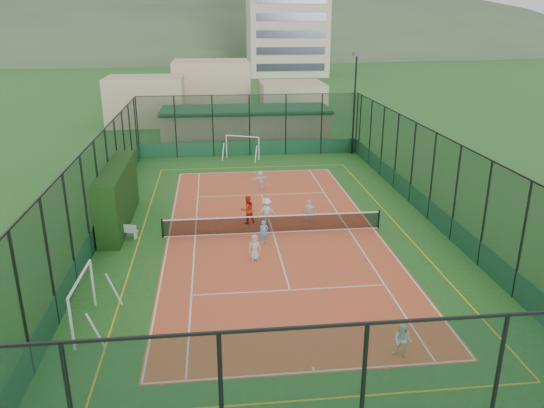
{
  "coord_description": "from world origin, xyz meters",
  "views": [
    {
      "loc": [
        -2.95,
        -26.02,
        10.83
      ],
      "look_at": [
        0.09,
        1.18,
        1.2
      ],
      "focal_mm": 35.0,
      "sensor_mm": 36.0,
      "label": 1
    }
  ],
  "objects_px": {
    "child_far_right": "(309,211)",
    "child_near_mid": "(264,232)",
    "futsal_goal_near": "(83,303)",
    "child_far_left": "(267,211)",
    "child_near_left": "(255,247)",
    "coach": "(247,210)",
    "child_near_right": "(402,340)",
    "floodlight_ne": "(354,105)",
    "clubhouse": "(246,125)",
    "white_bench": "(123,230)",
    "child_far_back": "(260,180)",
    "futsal_goal_far": "(242,148)"
  },
  "relations": [
    {
      "from": "child_far_left",
      "to": "child_near_mid",
      "type": "bearing_deg",
      "value": 85.01
    },
    {
      "from": "white_bench",
      "to": "coach",
      "type": "relative_size",
      "value": 0.93
    },
    {
      "from": "futsal_goal_near",
      "to": "child_far_back",
      "type": "xyz_separation_m",
      "value": [
        7.98,
        15.96,
        -0.35
      ]
    },
    {
      "from": "child_far_back",
      "to": "white_bench",
      "type": "bearing_deg",
      "value": 25.06
    },
    {
      "from": "child_near_right",
      "to": "child_far_back",
      "type": "bearing_deg",
      "value": 136.79
    },
    {
      "from": "futsal_goal_near",
      "to": "child_far_left",
      "type": "xyz_separation_m",
      "value": [
        7.74,
        9.47,
        -0.22
      ]
    },
    {
      "from": "floodlight_ne",
      "to": "white_bench",
      "type": "xyz_separation_m",
      "value": [
        -16.4,
        -16.44,
        -3.71
      ]
    },
    {
      "from": "child_near_right",
      "to": "coach",
      "type": "bearing_deg",
      "value": 146.23
    },
    {
      "from": "coach",
      "to": "child_far_right",
      "type": "bearing_deg",
      "value": 152.77
    },
    {
      "from": "futsal_goal_near",
      "to": "child_far_right",
      "type": "bearing_deg",
      "value": -44.76
    },
    {
      "from": "child_near_mid",
      "to": "child_far_back",
      "type": "bearing_deg",
      "value": 75.47
    },
    {
      "from": "futsal_goal_near",
      "to": "coach",
      "type": "distance_m",
      "value": 11.86
    },
    {
      "from": "child_near_mid",
      "to": "child_far_left",
      "type": "height_order",
      "value": "child_far_left"
    },
    {
      "from": "child_near_right",
      "to": "child_far_back",
      "type": "height_order",
      "value": "child_near_right"
    },
    {
      "from": "child_far_back",
      "to": "child_near_mid",
      "type": "bearing_deg",
      "value": 67.14
    },
    {
      "from": "child_near_mid",
      "to": "child_far_right",
      "type": "height_order",
      "value": "child_far_right"
    },
    {
      "from": "clubhouse",
      "to": "child_far_back",
      "type": "xyz_separation_m",
      "value": [
        0.03,
        -14.31,
        -0.93
      ]
    },
    {
      "from": "white_bench",
      "to": "child_near_right",
      "type": "xyz_separation_m",
      "value": [
        10.87,
        -11.57,
        0.23
      ]
    },
    {
      "from": "child_far_right",
      "to": "child_near_right",
      "type": "bearing_deg",
      "value": 116.51
    },
    {
      "from": "child_near_mid",
      "to": "child_far_left",
      "type": "xyz_separation_m",
      "value": [
        0.4,
        2.59,
        0.15
      ]
    },
    {
      "from": "futsal_goal_near",
      "to": "child_near_left",
      "type": "xyz_separation_m",
      "value": [
        6.72,
        5.03,
        -0.36
      ]
    },
    {
      "from": "child_far_right",
      "to": "child_near_mid",
      "type": "bearing_deg",
      "value": 65.31
    },
    {
      "from": "futsal_goal_far",
      "to": "child_near_mid",
      "type": "relative_size",
      "value": 2.35
    },
    {
      "from": "child_near_mid",
      "to": "coach",
      "type": "distance_m",
      "value": 2.97
    },
    {
      "from": "futsal_goal_near",
      "to": "child_far_left",
      "type": "distance_m",
      "value": 12.23
    },
    {
      "from": "child_near_mid",
      "to": "child_near_right",
      "type": "relative_size",
      "value": 0.96
    },
    {
      "from": "child_far_left",
      "to": "child_far_right",
      "type": "height_order",
      "value": "child_far_left"
    },
    {
      "from": "clubhouse",
      "to": "child_far_right",
      "type": "height_order",
      "value": "clubhouse"
    },
    {
      "from": "futsal_goal_far",
      "to": "futsal_goal_near",
      "type": "bearing_deg",
      "value": -83.27
    },
    {
      "from": "clubhouse",
      "to": "white_bench",
      "type": "distance_m",
      "value": 23.22
    },
    {
      "from": "child_near_right",
      "to": "futsal_goal_near",
      "type": "bearing_deg",
      "value": -158.16
    },
    {
      "from": "child_near_right",
      "to": "white_bench",
      "type": "bearing_deg",
      "value": 170.95
    },
    {
      "from": "child_near_mid",
      "to": "child_far_left",
      "type": "distance_m",
      "value": 2.62
    },
    {
      "from": "futsal_goal_near",
      "to": "child_near_left",
      "type": "bearing_deg",
      "value": -51.0
    },
    {
      "from": "clubhouse",
      "to": "child_far_back",
      "type": "distance_m",
      "value": 14.34
    },
    {
      "from": "white_bench",
      "to": "child_near_mid",
      "type": "xyz_separation_m",
      "value": [
        7.19,
        -1.55,
        0.2
      ]
    },
    {
      "from": "white_bench",
      "to": "child_near_left",
      "type": "relative_size",
      "value": 1.19
    },
    {
      "from": "futsal_goal_near",
      "to": "child_far_back",
      "type": "height_order",
      "value": "futsal_goal_near"
    },
    {
      "from": "child_far_right",
      "to": "futsal_goal_near",
      "type": "bearing_deg",
      "value": 65.52
    },
    {
      "from": "futsal_goal_near",
      "to": "child_near_mid",
      "type": "xyz_separation_m",
      "value": [
        7.34,
        6.88,
        -0.37
      ]
    },
    {
      "from": "futsal_goal_near",
      "to": "futsal_goal_far",
      "type": "xyz_separation_m",
      "value": [
        7.27,
        24.14,
        -0.06
      ]
    },
    {
      "from": "floodlight_ne",
      "to": "clubhouse",
      "type": "bearing_deg",
      "value": 147.88
    },
    {
      "from": "child_far_back",
      "to": "coach",
      "type": "distance_m",
      "value": 6.32
    },
    {
      "from": "child_near_left",
      "to": "coach",
      "type": "distance_m",
      "value": 4.75
    },
    {
      "from": "futsal_goal_far",
      "to": "child_near_left",
      "type": "height_order",
      "value": "futsal_goal_far"
    },
    {
      "from": "futsal_goal_far",
      "to": "child_near_right",
      "type": "xyz_separation_m",
      "value": [
        3.75,
        -27.28,
        -0.28
      ]
    },
    {
      "from": "futsal_goal_near",
      "to": "child_far_back",
      "type": "relative_size",
      "value": 2.44
    },
    {
      "from": "child_far_back",
      "to": "child_near_right",
      "type": "bearing_deg",
      "value": 80.24
    },
    {
      "from": "futsal_goal_near",
      "to": "child_near_mid",
      "type": "distance_m",
      "value": 10.07
    },
    {
      "from": "futsal_goal_far",
      "to": "child_near_mid",
      "type": "xyz_separation_m",
      "value": [
        0.07,
        -17.26,
        -0.31
      ]
    }
  ]
}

